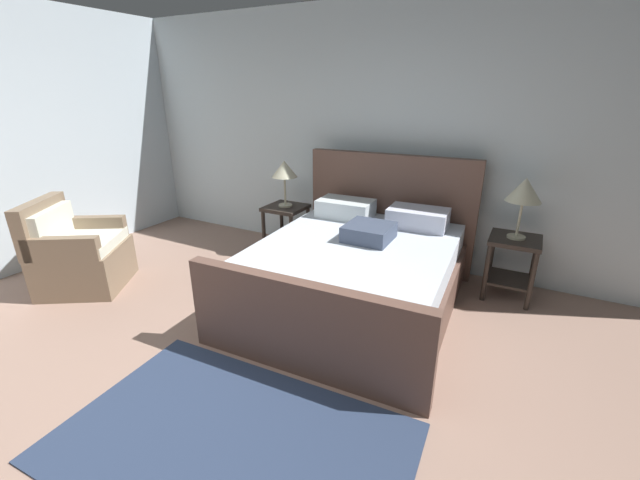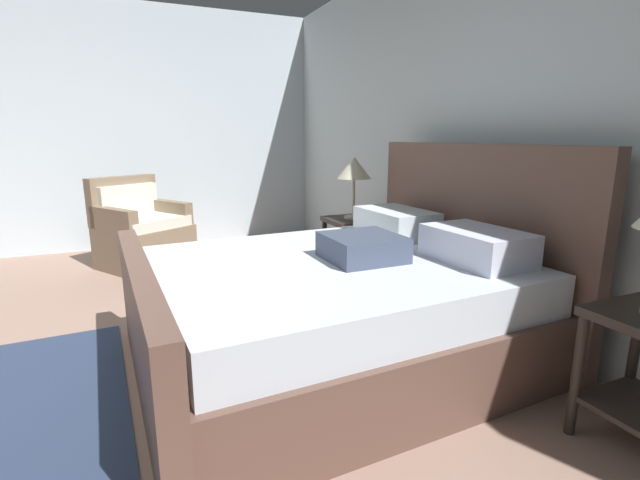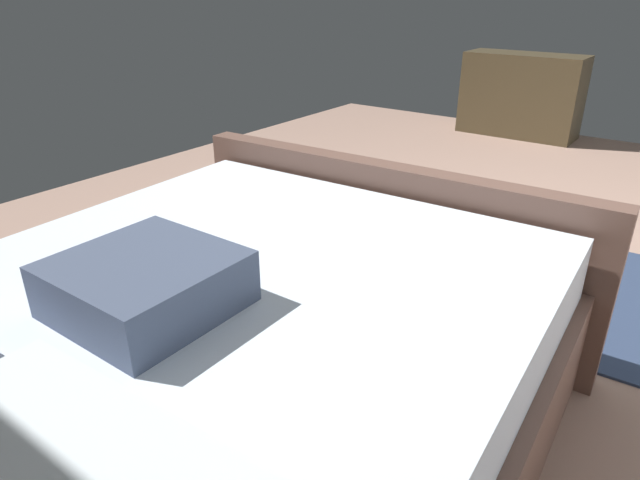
% 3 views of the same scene
% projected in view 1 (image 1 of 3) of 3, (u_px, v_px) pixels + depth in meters
% --- Properties ---
extents(ground_plane, '(6.37, 6.28, 0.02)m').
position_uv_depth(ground_plane, '(165.00, 446.00, 2.27)').
color(ground_plane, gray).
extents(wall_back, '(6.49, 0.12, 2.74)m').
position_uv_depth(wall_back, '(377.00, 138.00, 4.41)').
color(wall_back, silver).
rests_on(wall_back, ground).
extents(bed, '(1.90, 2.22, 1.25)m').
position_uv_depth(bed, '(357.00, 269.00, 3.63)').
color(bed, brown).
rests_on(bed, ground).
extents(nightstand_right, '(0.44, 0.44, 0.60)m').
position_uv_depth(nightstand_right, '(512.00, 258.00, 3.74)').
color(nightstand_right, '#2C251F').
rests_on(nightstand_right, ground).
extents(table_lamp_right, '(0.30, 0.30, 0.56)m').
position_uv_depth(table_lamp_right, '(525.00, 191.00, 3.52)').
color(table_lamp_right, '#B7B293').
rests_on(table_lamp_right, nightstand_right).
extents(nightstand_left, '(0.44, 0.44, 0.60)m').
position_uv_depth(nightstand_left, '(286.00, 222.00, 4.73)').
color(nightstand_left, '#2C251F').
rests_on(nightstand_left, ground).
extents(table_lamp_left, '(0.29, 0.29, 0.53)m').
position_uv_depth(table_lamp_left, '(284.00, 170.00, 4.51)').
color(table_lamp_left, '#B7B293').
rests_on(table_lamp_left, nightstand_left).
extents(armchair, '(1.00, 1.00, 0.90)m').
position_uv_depth(armchair, '(78.00, 254.00, 3.96)').
color(armchair, '#836D55').
rests_on(armchair, ground).
extents(area_rug, '(2.05, 1.33, 0.01)m').
position_uv_depth(area_rug, '(231.00, 443.00, 2.27)').
color(area_rug, '#2A3753').
rests_on(area_rug, ground).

